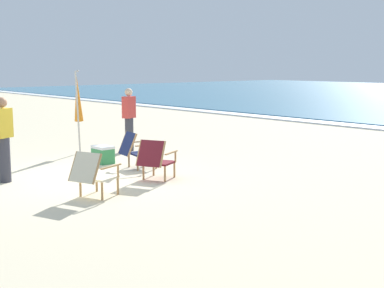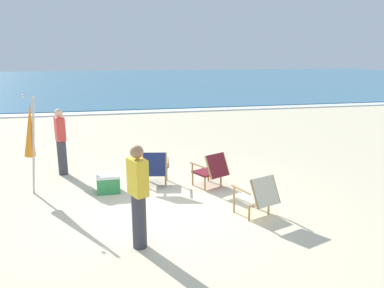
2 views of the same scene
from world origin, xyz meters
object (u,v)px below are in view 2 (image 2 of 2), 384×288
object	(u,v)px
beach_chair_back_left	(155,168)
person_by_waterline	(138,196)
beach_chair_front_right	(211,169)
beach_chair_back_right	(258,195)
cooler_box	(109,183)
umbrella_furled_orange	(30,130)
person_near_chairs	(61,141)

from	to	relation	value
beach_chair_back_left	person_by_waterline	world-z (taller)	person_by_waterline
beach_chair_front_right	person_by_waterline	distance (m)	2.91
beach_chair_back_left	beach_chair_back_right	bearing A→B (deg)	-51.10
beach_chair_back_right	cooler_box	world-z (taller)	beach_chair_back_right
beach_chair_back_left	umbrella_furled_orange	distance (m)	2.71
beach_chair_back_left	person_near_chairs	xyz separation A→B (m)	(-2.13, 1.29, 0.41)
umbrella_furled_orange	cooler_box	xyz separation A→B (m)	(1.51, -0.23, -1.18)
person_near_chairs	person_by_waterline	distance (m)	4.25
beach_chair_front_right	beach_chair_back_right	xyz separation A→B (m)	(0.43, -1.64, -0.00)
beach_chair_back_left	beach_chair_front_right	bearing A→B (deg)	-17.38
beach_chair_front_right	beach_chair_back_right	distance (m)	1.69
beach_chair_back_left	person_near_chairs	size ratio (longest dim) A/B	0.49
beach_chair_back_left	beach_chair_front_right	xyz separation A→B (m)	(1.20, -0.38, -0.00)
beach_chair_back_left	cooler_box	size ratio (longest dim) A/B	1.65
beach_chair_back_right	umbrella_furled_orange	size ratio (longest dim) A/B	0.42
beach_chair_back_left	person_by_waterline	distance (m)	2.74
person_by_waterline	cooler_box	xyz separation A→B (m)	(-0.48, 2.47, -0.64)
beach_chair_back_right	cooler_box	xyz separation A→B (m)	(-2.65, 1.83, -0.22)
cooler_box	umbrella_furled_orange	bearing A→B (deg)	171.20
person_near_chairs	person_by_waterline	xyz separation A→B (m)	(1.57, -3.95, 0.00)
umbrella_furled_orange	cooler_box	distance (m)	1.93
beach_chair_back_left	person_by_waterline	bearing A→B (deg)	-101.74
umbrella_furled_orange	person_near_chairs	world-z (taller)	umbrella_furled_orange
beach_chair_front_right	umbrella_furled_orange	distance (m)	3.88
cooler_box	beach_chair_front_right	bearing A→B (deg)	-4.75
beach_chair_front_right	person_near_chairs	size ratio (longest dim) A/B	0.55
beach_chair_back_left	person_by_waterline	size ratio (longest dim) A/B	0.49
cooler_box	person_near_chairs	bearing A→B (deg)	126.56
person_near_chairs	cooler_box	world-z (taller)	person_near_chairs
beach_chair_front_right	person_near_chairs	distance (m)	3.74
beach_chair_back_right	umbrella_furled_orange	distance (m)	4.74
beach_chair_back_left	umbrella_furled_orange	bearing A→B (deg)	179.05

